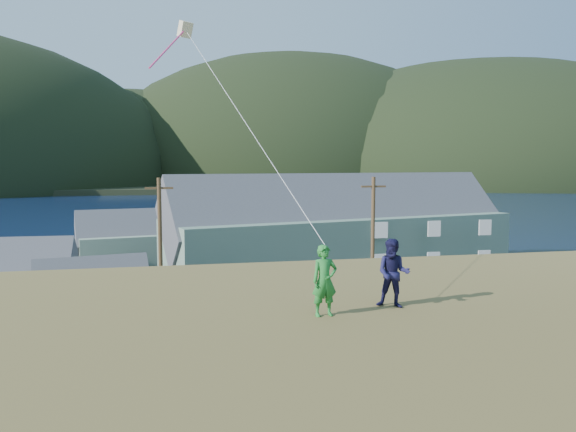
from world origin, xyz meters
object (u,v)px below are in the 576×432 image
at_px(shed_palegreen_near, 8,279).
at_px(shed_white, 93,296).
at_px(kite_flyer_green, 325,281).
at_px(wharf, 127,247).
at_px(kite_flyer_navy, 393,273).
at_px(lodge, 342,229).
at_px(shed_palegreen_far, 130,240).

relative_size(shed_palegreen_near, shed_white, 1.15).
distance_m(shed_white, kite_flyer_green, 27.15).
bearing_deg(wharf, kite_flyer_navy, -80.06).
height_order(shed_palegreen_near, kite_flyer_navy, kite_flyer_navy).
bearing_deg(shed_palegreen_near, lodge, 17.47).
height_order(wharf, kite_flyer_navy, kite_flyer_navy).
bearing_deg(wharf, shed_white, -89.42).
bearing_deg(kite_flyer_navy, kite_flyer_green, -139.45).
distance_m(shed_white, kite_flyer_navy, 27.39).
height_order(shed_white, kite_flyer_green, kite_flyer_green).
bearing_deg(wharf, shed_palegreen_near, -102.07).
bearing_deg(kite_flyer_navy, shed_palegreen_far, 128.87).
relative_size(wharf, kite_flyer_green, 16.22).
height_order(lodge, shed_palegreen_near, lodge).
bearing_deg(shed_white, wharf, 78.65).
distance_m(wharf, kite_flyer_green, 60.73).
relative_size(lodge, shed_palegreen_far, 2.98).
xyz_separation_m(shed_white, shed_palegreen_far, (0.85, 23.10, 0.58)).
bearing_deg(shed_palegreen_near, kite_flyer_navy, -59.78).
xyz_separation_m(wharf, kite_flyer_navy, (10.38, -59.25, 7.57)).
height_order(shed_palegreen_near, kite_flyer_green, kite_flyer_green).
bearing_deg(wharf, lodge, -44.74).
xyz_separation_m(wharf, lodge, (21.24, -21.05, 4.08)).
relative_size(shed_palegreen_far, kite_flyer_navy, 7.12).
relative_size(lodge, kite_flyer_green, 21.67).
xyz_separation_m(wharf, shed_white, (0.35, -34.44, 1.73)).
xyz_separation_m(shed_palegreen_near, kite_flyer_green, (14.73, -30.89, 5.57)).
bearing_deg(wharf, shed_palegreen_far, -83.98).
xyz_separation_m(wharf, shed_palegreen_far, (1.20, -11.34, 2.31)).
bearing_deg(lodge, kite_flyer_navy, -119.32).
bearing_deg(shed_white, lodge, 20.73).
bearing_deg(shed_white, shed_palegreen_far, 75.97).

